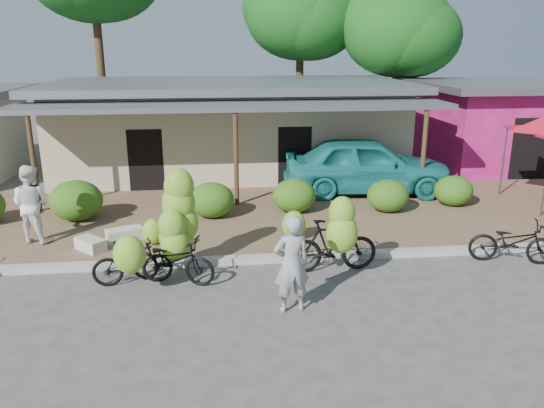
# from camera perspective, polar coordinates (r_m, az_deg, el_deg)

# --- Properties ---
(ground) EXTENTS (100.00, 100.00, 0.00)m
(ground) POSITION_cam_1_polar(r_m,az_deg,el_deg) (10.05, -2.11, -10.81)
(ground) COLOR #474542
(ground) RESTS_ON ground
(sidewalk) EXTENTS (60.00, 6.00, 0.12)m
(sidewalk) POSITION_cam_1_polar(r_m,az_deg,el_deg) (14.64, -3.58, -1.51)
(sidewalk) COLOR brown
(sidewalk) RESTS_ON ground
(curb) EXTENTS (60.00, 0.25, 0.15)m
(curb) POSITION_cam_1_polar(r_m,az_deg,el_deg) (11.83, -2.84, -6.00)
(curb) COLOR #A8A399
(curb) RESTS_ON ground
(shop_main) EXTENTS (13.00, 8.50, 3.35)m
(shop_main) POSITION_cam_1_polar(r_m,az_deg,el_deg) (20.04, -4.52, 8.36)
(shop_main) COLOR #B9B08C
(shop_main) RESTS_ON ground
(shop_pink) EXTENTS (6.00, 6.00, 3.25)m
(shop_pink) POSITION_cam_1_polar(r_m,az_deg,el_deg) (22.97, 22.95, 8.05)
(shop_pink) COLOR #D32099
(shop_pink) RESTS_ON ground
(tree_center_right) EXTENTS (5.15, 5.03, 7.92)m
(tree_center_right) POSITION_cam_1_polar(r_m,az_deg,el_deg) (25.83, 2.60, 19.81)
(tree_center_right) COLOR #513620
(tree_center_right) RESTS_ON ground
(tree_near_right) EXTENTS (4.98, 4.85, 7.11)m
(tree_near_right) POSITION_cam_1_polar(r_m,az_deg,el_deg) (24.80, 12.97, 17.84)
(tree_near_right) COLOR #513620
(tree_near_right) RESTS_ON ground
(hedge_1) EXTENTS (1.39, 1.25, 1.08)m
(hedge_1) POSITION_cam_1_polar(r_m,az_deg,el_deg) (15.04, -20.31, 0.34)
(hedge_1) COLOR #265413
(hedge_1) RESTS_ON sidewalk
(hedge_2) EXTENTS (1.24, 1.11, 0.96)m
(hedge_2) POSITION_cam_1_polar(r_m,az_deg,el_deg) (14.46, -6.54, 0.43)
(hedge_2) COLOR #265413
(hedge_2) RESTS_ON sidewalk
(hedge_3) EXTENTS (1.22, 1.09, 0.95)m
(hedge_3) POSITION_cam_1_polar(r_m,az_deg,el_deg) (14.82, 2.37, 0.90)
(hedge_3) COLOR #265413
(hedge_3) RESTS_ON sidewalk
(hedge_4) EXTENTS (1.18, 1.06, 0.92)m
(hedge_4) POSITION_cam_1_polar(r_m,az_deg,el_deg) (15.22, 12.37, 0.88)
(hedge_4) COLOR #265413
(hedge_4) RESTS_ON sidewalk
(hedge_5) EXTENTS (1.13, 1.02, 0.88)m
(hedge_5) POSITION_cam_1_polar(r_m,az_deg,el_deg) (16.32, 18.94, 1.36)
(hedge_5) COLOR #265413
(hedge_5) RESTS_ON sidewalk
(bike_left) EXTENTS (1.63, 1.21, 1.29)m
(bike_left) POSITION_cam_1_polar(r_m,az_deg,el_deg) (10.82, -14.86, -5.88)
(bike_left) COLOR black
(bike_left) RESTS_ON ground
(bike_center) EXTENTS (1.95, 1.44, 2.26)m
(bike_center) POSITION_cam_1_polar(r_m,az_deg,el_deg) (11.00, -10.34, -3.46)
(bike_center) COLOR black
(bike_center) RESTS_ON ground
(bike_right) EXTENTS (1.98, 1.25, 1.83)m
(bike_right) POSITION_cam_1_polar(r_m,az_deg,el_deg) (11.08, 6.74, -3.94)
(bike_right) COLOR black
(bike_right) RESTS_ON ground
(bike_far_right) EXTENTS (1.95, 1.14, 0.97)m
(bike_far_right) POSITION_cam_1_polar(r_m,az_deg,el_deg) (12.85, 24.46, -3.72)
(bike_far_right) COLOR black
(bike_far_right) RESTS_ON ground
(loose_banana_a) EXTENTS (0.50, 0.43, 0.63)m
(loose_banana_a) POSITION_cam_1_polar(r_m,az_deg,el_deg) (12.78, -12.67, -2.91)
(loose_banana_a) COLOR #9ECC33
(loose_banana_a) RESTS_ON sidewalk
(loose_banana_b) EXTENTS (0.47, 0.40, 0.59)m
(loose_banana_b) POSITION_cam_1_polar(r_m,az_deg,el_deg) (12.38, -11.01, -3.56)
(loose_banana_b) COLOR #9ECC33
(loose_banana_b) RESTS_ON sidewalk
(loose_banana_c) EXTENTS (0.58, 0.49, 0.72)m
(loose_banana_c) POSITION_cam_1_polar(r_m,az_deg,el_deg) (12.77, 2.36, -2.29)
(loose_banana_c) COLOR #9ECC33
(loose_banana_c) RESTS_ON sidewalk
(sack_near) EXTENTS (0.94, 0.69, 0.30)m
(sack_near) POSITION_cam_1_polar(r_m,az_deg,el_deg) (13.24, -15.57, -3.18)
(sack_near) COLOR beige
(sack_near) RESTS_ON sidewalk
(sack_far) EXTENTS (0.80, 0.80, 0.28)m
(sack_far) POSITION_cam_1_polar(r_m,az_deg,el_deg) (12.87, -18.94, -4.12)
(sack_far) COLOR beige
(sack_far) RESTS_ON sidewalk
(vendor) EXTENTS (0.73, 0.54, 1.83)m
(vendor) POSITION_cam_1_polar(r_m,az_deg,el_deg) (9.48, 2.12, -6.47)
(vendor) COLOR gray
(vendor) RESTS_ON ground
(bystander) EXTENTS (1.09, 0.96, 1.87)m
(bystander) POSITION_cam_1_polar(r_m,az_deg,el_deg) (13.70, -24.50, 0.02)
(bystander) COLOR white
(bystander) RESTS_ON sidewalk
(teal_van) EXTENTS (5.40, 2.63, 1.78)m
(teal_van) POSITION_cam_1_polar(r_m,az_deg,el_deg) (16.98, 10.14, 4.15)
(teal_van) COLOR #1A7877
(teal_van) RESTS_ON sidewalk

